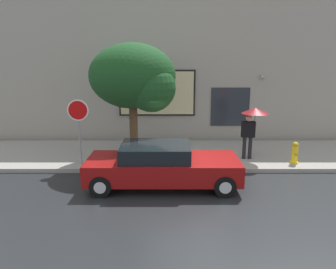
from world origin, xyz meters
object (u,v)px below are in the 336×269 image
at_px(pedestrian_with_umbrella, 252,118).
at_px(fire_hydrant, 294,153).
at_px(street_tree, 136,79).
at_px(stop_sign, 78,119).
at_px(parked_car, 161,165).

bearing_deg(pedestrian_with_umbrella, fire_hydrant, -20.89).
bearing_deg(street_tree, pedestrian_with_umbrella, -1.48).
relative_size(street_tree, stop_sign, 1.82).
relative_size(pedestrian_with_umbrella, stop_sign, 0.83).
xyz_separation_m(pedestrian_with_umbrella, street_tree, (-4.35, 0.11, 1.46)).
distance_m(pedestrian_with_umbrella, street_tree, 4.60).
bearing_deg(pedestrian_with_umbrella, parked_car, -145.36).
height_order(parked_car, pedestrian_with_umbrella, pedestrian_with_umbrella).
distance_m(pedestrian_with_umbrella, stop_sign, 6.39).
relative_size(fire_hydrant, pedestrian_with_umbrella, 0.41).
bearing_deg(parked_car, stop_sign, 150.94).
height_order(parked_car, fire_hydrant, parked_car).
relative_size(fire_hydrant, stop_sign, 0.34).
bearing_deg(stop_sign, pedestrian_with_umbrella, 6.23).
bearing_deg(fire_hydrant, street_tree, 173.41).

